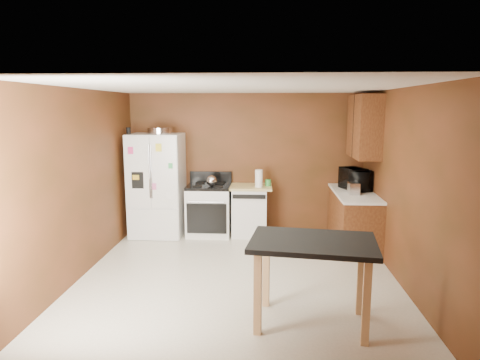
# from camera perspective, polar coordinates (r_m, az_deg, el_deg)

# --- Properties ---
(floor) EXTENTS (4.50, 4.50, 0.00)m
(floor) POSITION_cam_1_polar(r_m,az_deg,el_deg) (5.89, -0.29, -12.82)
(floor) COLOR beige
(floor) RESTS_ON ground
(ceiling) EXTENTS (4.50, 4.50, 0.00)m
(ceiling) POSITION_cam_1_polar(r_m,az_deg,el_deg) (5.44, -0.31, 12.28)
(ceiling) COLOR white
(ceiling) RESTS_ON ground
(wall_back) EXTENTS (4.20, 0.00, 4.20)m
(wall_back) POSITION_cam_1_polar(r_m,az_deg,el_deg) (7.75, 0.81, 2.25)
(wall_back) COLOR brown
(wall_back) RESTS_ON ground
(wall_front) EXTENTS (4.20, 0.00, 4.20)m
(wall_front) POSITION_cam_1_polar(r_m,az_deg,el_deg) (3.35, -2.88, -7.76)
(wall_front) COLOR brown
(wall_front) RESTS_ON ground
(wall_left) EXTENTS (0.00, 4.50, 4.50)m
(wall_left) POSITION_cam_1_polar(r_m,az_deg,el_deg) (6.04, -20.59, -0.50)
(wall_left) COLOR brown
(wall_left) RESTS_ON ground
(wall_right) EXTENTS (0.00, 4.50, 4.50)m
(wall_right) POSITION_cam_1_polar(r_m,az_deg,el_deg) (5.78, 20.94, -0.95)
(wall_right) COLOR brown
(wall_right) RESTS_ON ground
(roasting_pan) EXTENTS (0.42, 0.42, 0.11)m
(roasting_pan) POSITION_cam_1_polar(r_m,az_deg,el_deg) (7.55, -10.63, 6.49)
(roasting_pan) COLOR silver
(roasting_pan) RESTS_ON refrigerator
(pen_cup) EXTENTS (0.07, 0.07, 0.11)m
(pen_cup) POSITION_cam_1_polar(r_m,az_deg,el_deg) (7.63, -14.65, 6.39)
(pen_cup) COLOR black
(pen_cup) RESTS_ON refrigerator
(kettle) EXTENTS (0.19, 0.19, 0.19)m
(kettle) POSITION_cam_1_polar(r_m,az_deg,el_deg) (7.43, -3.82, -0.10)
(kettle) COLOR silver
(kettle) RESTS_ON gas_range
(paper_towel) EXTENTS (0.16, 0.16, 0.30)m
(paper_towel) POSITION_cam_1_polar(r_m,az_deg,el_deg) (7.37, 2.52, 0.20)
(paper_towel) COLOR white
(paper_towel) RESTS_ON dishwasher
(green_canister) EXTENTS (0.12, 0.12, 0.11)m
(green_canister) POSITION_cam_1_polar(r_m,az_deg,el_deg) (7.51, 3.77, -0.36)
(green_canister) COLOR green
(green_canister) RESTS_ON dishwasher
(toaster) EXTENTS (0.16, 0.26, 0.19)m
(toaster) POSITION_cam_1_polar(r_m,az_deg,el_deg) (6.98, 14.91, -1.05)
(toaster) COLOR silver
(toaster) RESTS_ON right_cabinets
(microwave) EXTENTS (0.57, 0.68, 0.32)m
(microwave) POSITION_cam_1_polar(r_m,az_deg,el_deg) (7.34, 15.11, -0.01)
(microwave) COLOR black
(microwave) RESTS_ON right_cabinets
(refrigerator) EXTENTS (0.90, 0.80, 1.80)m
(refrigerator) POSITION_cam_1_polar(r_m,az_deg,el_deg) (7.66, -11.01, -0.67)
(refrigerator) COLOR white
(refrigerator) RESTS_ON ground
(gas_range) EXTENTS (0.76, 0.68, 1.10)m
(gas_range) POSITION_cam_1_polar(r_m,az_deg,el_deg) (7.63, -4.14, -3.91)
(gas_range) COLOR white
(gas_range) RESTS_ON ground
(dishwasher) EXTENTS (0.78, 0.63, 0.89)m
(dishwasher) POSITION_cam_1_polar(r_m,az_deg,el_deg) (7.60, 1.29, -4.03)
(dishwasher) COLOR white
(dishwasher) RESTS_ON ground
(right_cabinets) EXTENTS (0.63, 1.58, 2.45)m
(right_cabinets) POSITION_cam_1_polar(r_m,az_deg,el_deg) (7.19, 15.30, -1.45)
(right_cabinets) COLOR brown
(right_cabinets) RESTS_ON ground
(island) EXTENTS (1.37, 1.00, 0.91)m
(island) POSITION_cam_1_polar(r_m,az_deg,el_deg) (4.51, 9.66, -9.58)
(island) COLOR black
(island) RESTS_ON ground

